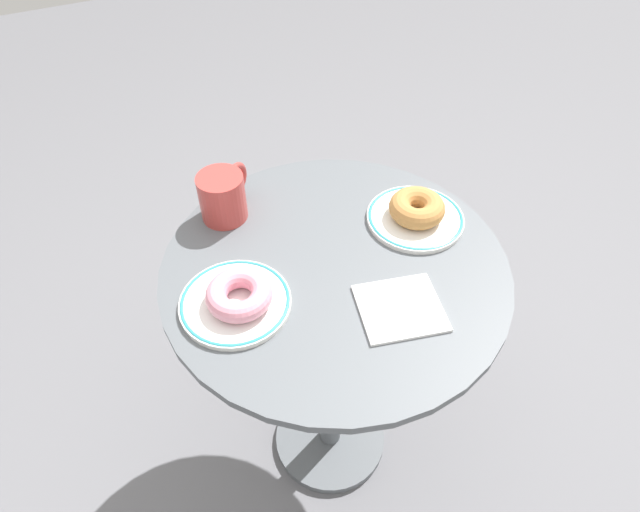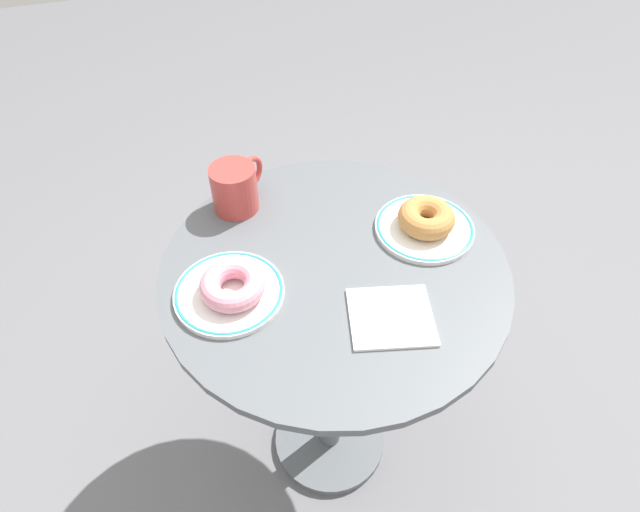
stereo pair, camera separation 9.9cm
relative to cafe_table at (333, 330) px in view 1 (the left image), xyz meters
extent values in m
cube|color=slate|center=(0.00, 0.00, -0.53)|extent=(7.00, 7.00, 0.02)
cylinder|color=#565B60|center=(0.00, 0.00, 0.20)|extent=(0.65, 0.65, 0.02)
cylinder|color=#565B60|center=(0.00, 0.00, -0.15)|extent=(0.06, 0.06, 0.69)
cylinder|color=#565B60|center=(0.00, 0.00, -0.51)|extent=(0.30, 0.30, 0.03)
cylinder|color=white|center=(-0.20, -0.01, 0.21)|extent=(0.19, 0.19, 0.01)
torus|color=teal|center=(-0.20, -0.01, 0.22)|extent=(0.19, 0.19, 0.01)
cylinder|color=white|center=(0.20, 0.04, 0.21)|extent=(0.19, 0.19, 0.01)
torus|color=teal|center=(0.20, 0.04, 0.22)|extent=(0.19, 0.19, 0.01)
torus|color=pink|center=(-0.19, -0.02, 0.24)|extent=(0.13, 0.13, 0.04)
torus|color=#BC7F42|center=(0.20, 0.04, 0.24)|extent=(0.14, 0.14, 0.04)
cube|color=white|center=(0.05, -0.14, 0.21)|extent=(0.17, 0.16, 0.01)
cylinder|color=#B73D38|center=(-0.14, 0.21, 0.26)|extent=(0.09, 0.09, 0.10)
torus|color=#B73D38|center=(-0.10, 0.25, 0.26)|extent=(0.06, 0.06, 0.07)
camera|label=1|loc=(-0.32, -0.60, 0.94)|focal=30.36mm
camera|label=2|loc=(-0.23, -0.63, 0.94)|focal=30.36mm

